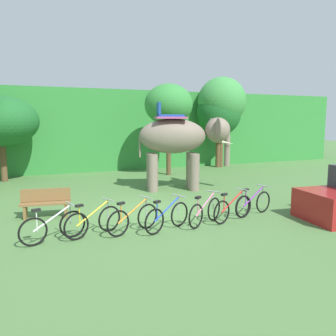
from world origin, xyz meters
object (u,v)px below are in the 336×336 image
object	(u,v)px
bike_yellow	(93,221)
bike_purple	(253,203)
bike_pink	(205,212)
bike_white	(53,227)
bike_orange	(133,219)
wooden_bench	(46,202)
tree_right	(219,113)
tree_far_right	(1,121)
elephant	(180,139)
bike_blue	(167,217)
tree_center_left	(222,102)
tree_center	(169,105)
bike_red	(232,208)

from	to	relation	value
bike_yellow	bike_purple	xyz separation A→B (m)	(5.10, 0.01, 0.00)
bike_pink	bike_purple	distance (m)	1.93
bike_white	bike_orange	bearing A→B (deg)	-2.64
bike_white	wooden_bench	world-z (taller)	bike_white
bike_white	bike_yellow	xyz separation A→B (m)	(1.01, 0.07, 0.00)
tree_right	tree_far_right	bearing A→B (deg)	-177.76
bike_purple	elephant	bearing A→B (deg)	95.07
tree_right	elephant	distance (m)	7.91
bike_blue	tree_center_left	bearing A→B (deg)	52.50
bike_orange	tree_far_right	bearing A→B (deg)	109.80
bike_pink	bike_blue	bearing A→B (deg)	-176.41
tree_center	tree_center_left	xyz separation A→B (m)	(4.40, 1.68, 0.37)
tree_center_left	bike_blue	bearing A→B (deg)	-127.50
bike_red	bike_pink	bearing A→B (deg)	179.59
bike_blue	elephant	bearing A→B (deg)	61.83
tree_center_left	bike_white	world-z (taller)	tree_center_left
bike_orange	bike_blue	bearing A→B (deg)	-11.26
tree_right	bike_yellow	xyz separation A→B (m)	(-10.01, -10.42, -3.13)
elephant	bike_pink	size ratio (longest dim) A/B	2.81
tree_far_right	tree_right	bearing A→B (deg)	2.24
elephant	bike_yellow	xyz separation A→B (m)	(-4.68, -4.73, -1.82)
elephant	bike_yellow	world-z (taller)	elephant
wooden_bench	bike_red	bearing A→B (deg)	-26.92
bike_orange	wooden_bench	xyz separation A→B (m)	(-2.09, 2.51, 0.09)
tree_center	bike_white	bearing A→B (deg)	-127.81
bike_yellow	bike_red	bearing A→B (deg)	-3.93
bike_white	elephant	bearing A→B (deg)	40.19
wooden_bench	bike_white	bearing A→B (deg)	-88.95
elephant	wooden_bench	xyz separation A→B (m)	(-5.73, -2.39, -1.72)
tree_center_left	bike_red	xyz separation A→B (m)	(-6.08, -10.66, -3.84)
tree_center	elephant	xyz separation A→B (m)	(-1.12, -3.96, -1.65)
tree_center_left	bike_red	size ratio (longest dim) A/B	3.53
wooden_bench	bike_orange	bearing A→B (deg)	-50.19
bike_yellow	bike_pink	world-z (taller)	same
tree_right	tree_center_left	xyz separation A→B (m)	(0.18, -0.05, 0.71)
tree_far_right	bike_pink	size ratio (longest dim) A/B	2.80
bike_yellow	bike_white	bearing A→B (deg)	-175.76
bike_purple	bike_pink	bearing A→B (deg)	-171.48
tree_far_right	bike_yellow	size ratio (longest dim) A/B	2.63
tree_center_left	bike_white	bearing A→B (deg)	-136.97
tree_far_right	wooden_bench	bearing A→B (deg)	-78.48
bike_blue	bike_purple	world-z (taller)	same
tree_center	elephant	distance (m)	4.44
tree_center_left	elephant	xyz separation A→B (m)	(-5.51, -5.65, -2.02)
tree_far_right	bike_orange	distance (m)	11.04
tree_right	bike_yellow	bearing A→B (deg)	-133.85
bike_red	bike_orange	bearing A→B (deg)	177.89
elephant	bike_orange	world-z (taller)	elephant
tree_right	tree_center	bearing A→B (deg)	-157.71
tree_center	bike_blue	size ratio (longest dim) A/B	3.16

